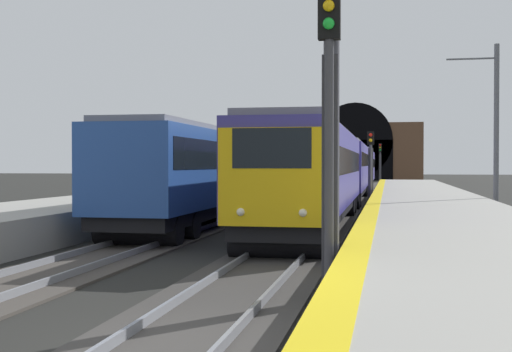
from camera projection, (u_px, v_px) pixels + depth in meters
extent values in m
plane|color=black|center=(171.00, 350.00, 8.87)|extent=(320.00, 320.00, 0.00)
cube|color=yellow|center=(344.00, 278.00, 8.42)|extent=(112.00, 0.50, 0.01)
cube|color=#383533|center=(171.00, 348.00, 8.87)|extent=(160.00, 2.80, 0.06)
cube|color=gray|center=(119.00, 337.00, 9.01)|extent=(160.00, 0.07, 0.15)
cube|color=gray|center=(224.00, 343.00, 8.73)|extent=(160.00, 0.07, 0.15)
cube|color=navy|center=(313.00, 168.00, 25.35)|extent=(18.37, 2.84, 2.71)
cube|color=black|center=(313.00, 162.00, 25.34)|extent=(17.64, 2.87, 0.85)
cube|color=slate|center=(313.00, 130.00, 25.32)|extent=(17.82, 2.43, 0.20)
cube|color=black|center=(312.00, 209.00, 25.37)|extent=(18.00, 2.51, 0.50)
cylinder|color=black|center=(279.00, 242.00, 17.38)|extent=(0.90, 2.55, 0.89)
cylinder|color=black|center=(289.00, 235.00, 19.15)|extent=(0.90, 2.55, 0.89)
cylinder|color=black|center=(327.00, 207.00, 31.61)|extent=(0.90, 2.55, 0.89)
cylinder|color=black|center=(330.00, 205.00, 33.38)|extent=(0.90, 2.55, 0.89)
cube|color=#E5B20F|center=(272.00, 177.00, 16.30)|extent=(0.13, 2.66, 2.40)
cube|color=black|center=(272.00, 148.00, 16.24)|extent=(0.05, 1.94, 0.98)
sphere|color=#F2EACC|center=(303.00, 213.00, 16.11)|extent=(0.20, 0.20, 0.20)
sphere|color=#F2EACC|center=(241.00, 212.00, 16.40)|extent=(0.20, 0.20, 0.20)
cube|color=navy|center=(345.00, 167.00, 44.02)|extent=(18.37, 2.84, 2.71)
cube|color=black|center=(345.00, 160.00, 44.01)|extent=(17.64, 2.87, 0.78)
cube|color=slate|center=(345.00, 144.00, 43.99)|extent=(17.82, 2.43, 0.20)
cube|color=black|center=(345.00, 190.00, 44.05)|extent=(18.00, 2.51, 0.50)
cylinder|color=black|center=(336.00, 202.00, 36.15)|extent=(0.90, 2.55, 0.89)
cylinder|color=black|center=(338.00, 200.00, 37.92)|extent=(0.90, 2.55, 0.89)
cylinder|color=black|center=(350.00, 191.00, 50.18)|extent=(0.90, 2.55, 0.89)
cylinder|color=black|center=(351.00, 190.00, 51.95)|extent=(0.90, 2.55, 0.89)
cube|color=navy|center=(358.00, 166.00, 62.69)|extent=(18.37, 2.84, 2.71)
cube|color=black|center=(358.00, 163.00, 62.69)|extent=(17.64, 2.87, 0.81)
cube|color=slate|center=(358.00, 150.00, 62.67)|extent=(17.82, 2.43, 0.20)
cube|color=black|center=(358.00, 182.00, 62.72)|extent=(18.00, 2.51, 0.50)
cylinder|color=black|center=(354.00, 189.00, 55.11)|extent=(0.90, 2.55, 0.89)
cylinder|color=black|center=(355.00, 188.00, 56.87)|extent=(0.90, 2.55, 0.89)
cylinder|color=black|center=(360.00, 184.00, 68.57)|extent=(0.90, 2.55, 0.89)
cylinder|color=black|center=(361.00, 184.00, 70.34)|extent=(0.90, 2.55, 0.89)
cube|color=#264C99|center=(214.00, 168.00, 28.90)|extent=(20.80, 2.85, 2.69)
cube|color=black|center=(214.00, 157.00, 28.89)|extent=(19.97, 2.88, 0.95)
cube|color=slate|center=(214.00, 134.00, 28.87)|extent=(20.18, 2.43, 0.20)
cube|color=black|center=(215.00, 203.00, 28.93)|extent=(20.39, 2.51, 0.51)
cylinder|color=black|center=(255.00, 200.00, 37.71)|extent=(0.91, 2.61, 0.91)
cylinder|color=black|center=(249.00, 202.00, 35.95)|extent=(0.91, 2.61, 0.91)
cylinder|color=black|center=(159.00, 226.00, 21.91)|extent=(0.91, 2.61, 0.91)
cylinder|color=black|center=(138.00, 231.00, 20.15)|extent=(0.91, 2.61, 0.91)
cube|color=#E5B20F|center=(260.00, 171.00, 39.14)|extent=(0.12, 2.73, 2.23)
cube|color=black|center=(260.00, 158.00, 39.18)|extent=(0.04, 1.99, 0.97)
sphere|color=#F2EACC|center=(247.00, 184.00, 39.37)|extent=(0.20, 0.20, 0.20)
sphere|color=#F2EACC|center=(274.00, 184.00, 39.06)|extent=(0.20, 0.20, 0.20)
cube|color=#264C99|center=(288.00, 166.00, 49.94)|extent=(20.80, 2.85, 2.69)
cube|color=black|center=(288.00, 160.00, 49.93)|extent=(19.97, 2.88, 0.92)
cube|color=slate|center=(288.00, 147.00, 49.92)|extent=(20.18, 2.43, 0.20)
cube|color=black|center=(288.00, 187.00, 49.97)|extent=(20.39, 2.51, 0.51)
cylinder|color=black|center=(303.00, 187.00, 58.95)|extent=(0.91, 2.61, 0.91)
cylinder|color=black|center=(301.00, 188.00, 57.19)|extent=(0.91, 2.61, 0.91)
cylinder|color=black|center=(271.00, 196.00, 42.76)|extent=(0.91, 2.61, 0.91)
cylinder|color=black|center=(266.00, 197.00, 40.99)|extent=(0.91, 2.61, 0.91)
cube|color=black|center=(288.00, 139.00, 49.91)|extent=(1.30, 1.70, 0.90)
cylinder|color=#38383D|center=(329.00, 174.00, 11.57)|extent=(0.16, 0.16, 4.58)
cube|color=black|center=(329.00, 9.00, 11.52)|extent=(0.20, 0.38, 1.05)
cube|color=#38383D|center=(330.00, 173.00, 11.70)|extent=(0.04, 0.28, 4.12)
sphere|color=yellow|center=(329.00, 6.00, 11.39)|extent=(0.20, 0.20, 0.20)
sphere|color=green|center=(329.00, 23.00, 11.40)|extent=(0.20, 0.20, 0.20)
cylinder|color=#4C4C54|center=(371.00, 176.00, 38.00)|extent=(0.16, 0.16, 3.55)
cube|color=black|center=(371.00, 138.00, 37.97)|extent=(0.20, 0.38, 0.75)
cube|color=#4C4C54|center=(371.00, 176.00, 38.14)|extent=(0.04, 0.28, 3.20)
sphere|color=red|center=(371.00, 135.00, 37.84)|extent=(0.20, 0.20, 0.20)
sphere|color=yellow|center=(371.00, 140.00, 37.84)|extent=(0.20, 0.20, 0.20)
cylinder|color=#38383D|center=(380.00, 169.00, 80.10)|extent=(0.16, 0.16, 3.89)
cube|color=black|center=(380.00, 148.00, 80.06)|extent=(0.20, 0.38, 1.05)
cube|color=#38383D|center=(380.00, 169.00, 80.24)|extent=(0.04, 0.28, 3.51)
sphere|color=red|center=(380.00, 145.00, 79.92)|extent=(0.20, 0.20, 0.20)
sphere|color=yellow|center=(380.00, 147.00, 79.93)|extent=(0.20, 0.20, 0.20)
sphere|color=green|center=(380.00, 150.00, 79.93)|extent=(0.20, 0.20, 0.20)
cylinder|color=#3F3F47|center=(331.00, 110.00, 11.85)|extent=(0.28, 0.28, 6.80)
cube|color=brown|center=(355.00, 152.00, 103.91)|extent=(2.18, 20.36, 8.82)
cube|color=black|center=(355.00, 160.00, 102.81)|extent=(0.12, 11.40, 6.17)
cylinder|color=black|center=(355.00, 140.00, 102.76)|extent=(0.12, 11.40, 11.40)
cylinder|color=#595B60|center=(496.00, 133.00, 28.83)|extent=(0.22, 0.22, 7.59)
cylinder|color=#595B60|center=(471.00, 59.00, 28.97)|extent=(0.08, 2.08, 0.08)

